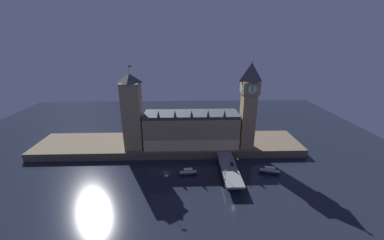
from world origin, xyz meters
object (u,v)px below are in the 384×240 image
at_px(car_southbound_trail, 232,164).
at_px(street_lamp_mid, 237,162).
at_px(victoria_tower, 132,112).
at_px(street_lamp_near, 225,173).
at_px(boat_downstream, 269,171).
at_px(pedestrian_far_rail, 219,157).
at_px(boat_upstream, 188,172).
at_px(pedestrian_mid_walk, 237,167).
at_px(pedestrian_near_rail, 224,173).
at_px(street_lamp_far, 219,153).
at_px(clock_tower, 249,104).

xyz_separation_m(car_southbound_trail, street_lamp_mid, (2.85, -3.39, 3.39)).
bearing_deg(victoria_tower, street_lamp_near, -36.61).
xyz_separation_m(street_lamp_mid, boat_downstream, (23.55, 1.59, -8.63)).
bearing_deg(pedestrian_far_rail, street_lamp_near, -90.81).
bearing_deg(boat_upstream, street_lamp_near, -35.93).
bearing_deg(street_lamp_near, car_southbound_trail, 66.87).
relative_size(victoria_tower, pedestrian_mid_walk, 36.89).
xyz_separation_m(pedestrian_near_rail, street_lamp_near, (-0.40, -6.81, 3.57)).
bearing_deg(car_southbound_trail, street_lamp_mid, -49.96).
bearing_deg(street_lamp_mid, victoria_tower, 156.09).
bearing_deg(street_lamp_mid, car_southbound_trail, 130.04).
bearing_deg(boat_downstream, street_lamp_far, 158.96).
height_order(victoria_tower, boat_downstream, victoria_tower).
distance_m(pedestrian_mid_walk, street_lamp_far, 18.88).
bearing_deg(pedestrian_mid_walk, pedestrian_far_rail, 124.20).
height_order(car_southbound_trail, pedestrian_near_rail, pedestrian_near_rail).
height_order(street_lamp_near, boat_upstream, street_lamp_near).
bearing_deg(pedestrian_mid_walk, street_lamp_mid, 66.90).
xyz_separation_m(street_lamp_mid, street_lamp_far, (-10.58, 14.72, -0.39)).
bearing_deg(street_lamp_mid, pedestrian_mid_walk, -113.10).
bearing_deg(street_lamp_far, clock_tower, 35.10).
distance_m(victoria_tower, street_lamp_far, 72.25).
distance_m(clock_tower, street_lamp_far, 43.84).
bearing_deg(pedestrian_near_rail, street_lamp_near, -93.36).
height_order(victoria_tower, street_lamp_near, victoria_tower).
height_order(car_southbound_trail, boat_downstream, car_southbound_trail).
xyz_separation_m(victoria_tower, pedestrian_far_rail, (65.19, -19.95, -28.73)).
distance_m(street_lamp_mid, boat_upstream, 34.46).
relative_size(pedestrian_mid_walk, pedestrian_far_rail, 1.03).
bearing_deg(boat_downstream, victoria_tower, 162.17).
height_order(pedestrian_far_rail, street_lamp_near, street_lamp_near).
height_order(car_southbound_trail, street_lamp_mid, street_lamp_mid).
xyz_separation_m(clock_tower, street_lamp_mid, (-13.63, -31.74, -31.96)).
height_order(pedestrian_far_rail, street_lamp_far, street_lamp_far).
bearing_deg(pedestrian_near_rail, street_lamp_mid, 37.83).
bearing_deg(street_lamp_near, clock_tower, 62.48).
bearing_deg(street_lamp_mid, boat_downstream, 3.87).
height_order(clock_tower, street_lamp_far, clock_tower).
bearing_deg(street_lamp_mid, clock_tower, 66.76).
relative_size(street_lamp_far, boat_downstream, 0.38).
bearing_deg(pedestrian_near_rail, pedestrian_far_rail, 90.00).
xyz_separation_m(victoria_tower, boat_upstream, (42.07, -31.67, -34.27)).
bearing_deg(pedestrian_mid_walk, car_southbound_trail, 119.49).
height_order(pedestrian_mid_walk, boat_downstream, pedestrian_mid_walk).
bearing_deg(street_lamp_far, car_southbound_trail, -55.69).
relative_size(clock_tower, pedestrian_far_rail, 39.90).
distance_m(victoria_tower, boat_upstream, 62.83).
relative_size(pedestrian_near_rail, street_lamp_near, 0.23).
bearing_deg(pedestrian_far_rail, pedestrian_mid_walk, -55.80).
relative_size(clock_tower, victoria_tower, 1.05).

